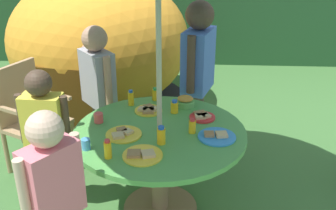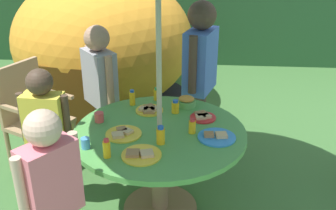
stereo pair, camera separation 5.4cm
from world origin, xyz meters
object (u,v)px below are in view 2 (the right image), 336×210
Objects in this scene: child_in_yellow_shirt at (45,121)px; plate_near_right at (123,133)px; wooden_chair at (31,112)px; cup_near at (99,117)px; dome_tent at (103,41)px; snack_bowl at (186,102)px; child_in_blue_shirt at (200,61)px; juice_bottle_mid_left at (161,135)px; child_in_grey_shirt at (100,78)px; juice_bottle_spot_a at (107,149)px; plate_far_left at (217,137)px; garden_table at (160,149)px; plate_far_right at (149,110)px; juice_bottle_near_left at (132,98)px; plate_front_edge at (203,117)px; juice_bottle_center_front at (157,94)px; child_in_pink_shirt at (50,180)px; juice_bottle_center_back at (175,107)px; plate_back_edge at (141,155)px; juice_bottle_mid_right at (192,126)px; cup_far at (85,143)px.

child_in_yellow_shirt reaches higher than plate_near_right.
wooden_chair is 13.23× the size of cup_near.
dome_tent reaches higher than child_in_yellow_shirt.
child_in_blue_shirt is at bearing 76.83° from snack_bowl.
plate_near_right is 0.29m from juice_bottle_mid_left.
child_in_grey_shirt is 9.86× the size of juice_bottle_spot_a.
juice_bottle_spot_a reaches higher than plate_far_left.
plate_near_right is (0.59, -0.12, -0.01)m from child_in_yellow_shirt.
garden_table is 0.49m from snack_bowl.
child_in_blue_shirt is 0.49m from snack_bowl.
child_in_grey_shirt reaches higher than plate_far_right.
dome_tent is at bearing 92.78° from child_in_yellow_shirt.
child_in_blue_shirt is at bearing 39.79° from juice_bottle_near_left.
plate_front_edge is (1.14, -1.74, -0.07)m from dome_tent.
child_in_grey_shirt is at bearing 162.99° from juice_bottle_center_front.
wooden_chair is 1.44m from child_in_pink_shirt.
juice_bottle_spot_a is at bearing -120.01° from juice_bottle_center_back.
snack_bowl is at bearing 71.43° from plate_back_edge.
plate_far_right is 0.83× the size of plate_far_left.
plate_far_right is 1.68× the size of juice_bottle_mid_left.
cup_near is (-0.21, 0.19, 0.03)m from plate_near_right.
juice_bottle_near_left is 1.80× the size of cup_near.
child_in_yellow_shirt reaches higher than snack_bowl.
child_in_yellow_shirt is (-0.83, 0.04, 0.17)m from garden_table.
snack_bowl is 1.38× the size of juice_bottle_center_front.
juice_bottle_center_back reaches higher than plate_front_edge.
child_in_grey_shirt reaches higher than child_in_yellow_shirt.
plate_far_left is at bearing -11.99° from cup_near.
juice_bottle_center_back is 1.46× the size of cup_near.
dome_tent is 18.78× the size of juice_bottle_mid_left.
juice_bottle_mid_right is (1.06, -1.97, -0.03)m from dome_tent.
juice_bottle_near_left is at bearing -32.52° from child_in_blue_shirt.
plate_back_edge is at bearing -77.04° from juice_bottle_near_left.
plate_front_edge reaches higher than garden_table.
plate_far_left is (0.12, -0.93, -0.22)m from child_in_blue_shirt.
juice_bottle_near_left reaches higher than snack_bowl.
cup_near is at bearing 31.43° from child_in_pink_shirt.
wooden_chair reaches higher than juice_bottle_center_back.
child_in_grey_shirt is 6.50× the size of plate_front_edge.
cup_near is at bearing 170.04° from juice_bottle_mid_right.
plate_far_left is at bearing -52.40° from juice_bottle_center_front.
juice_bottle_spot_a reaches higher than snack_bowl.
dome_tent reaches higher than child_in_grey_shirt.
juice_bottle_near_left is (-0.17, 0.76, 0.05)m from plate_back_edge.
dome_tent is (-0.84, 1.96, 0.23)m from garden_table.
juice_bottle_mid_right is (0.30, -0.55, 0.00)m from juice_bottle_center_front.
juice_bottle_center_front is (-0.07, 0.53, 0.20)m from garden_table.
child_in_pink_shirt reaches higher than cup_far.
dome_tent is 12.33× the size of plate_front_edge.
juice_bottle_center_front is at bearing -28.88° from child_in_blue_shirt.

